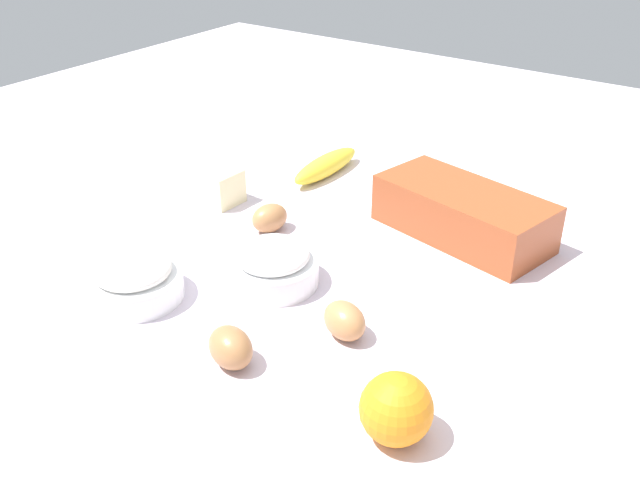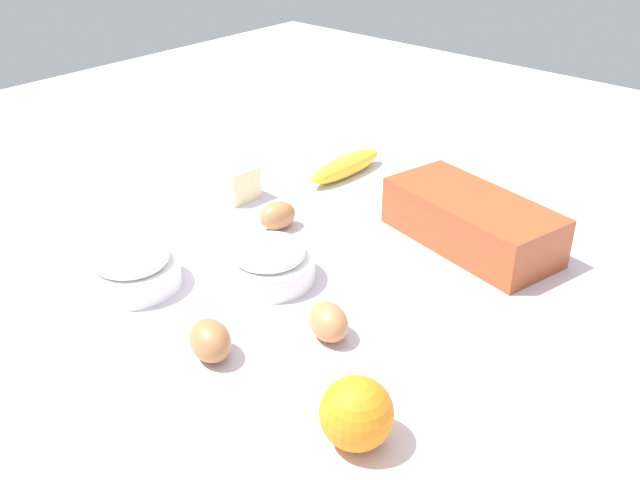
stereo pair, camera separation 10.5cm
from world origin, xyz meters
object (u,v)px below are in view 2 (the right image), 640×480
loaf_pan (472,220)px  orange_fruit (356,413)px  flour_bowl (132,267)px  egg_near_butter (278,215)px  sugar_bowl (269,262)px  butter_block (231,180)px  egg_loose (210,340)px  banana (346,166)px  egg_beside_bowl (328,322)px

loaf_pan → orange_fruit: 0.47m
flour_bowl → egg_near_butter: (0.03, 0.26, -0.01)m
sugar_bowl → egg_near_butter: size_ratio=2.07×
orange_fruit → butter_block: size_ratio=0.88×
orange_fruit → egg_near_butter: size_ratio=1.24×
butter_block → egg_loose: (0.33, -0.33, -0.01)m
orange_fruit → egg_loose: orange_fruit is taller
orange_fruit → butter_block: (-0.55, 0.32, -0.01)m
flour_bowl → egg_loose: (0.21, -0.03, -0.01)m
sugar_bowl → egg_near_butter: sugar_bowl is taller
banana → butter_block: 0.23m
egg_near_butter → loaf_pan: bearing=32.2°
loaf_pan → flour_bowl: bearing=-111.8°
flour_bowl → sugar_bowl: size_ratio=1.02×
sugar_bowl → orange_fruit: (0.30, -0.17, 0.01)m
sugar_bowl → egg_beside_bowl: sugar_bowl is taller
egg_near_butter → sugar_bowl: bearing=-49.6°
orange_fruit → loaf_pan: bearing=106.7°
egg_near_butter → egg_loose: egg_loose is taller
egg_near_butter → egg_beside_bowl: size_ratio=0.96×
butter_block → egg_near_butter: (0.15, -0.03, -0.01)m
loaf_pan → flour_bowl: (-0.29, -0.43, -0.01)m
egg_beside_bowl → egg_loose: bearing=-122.8°
loaf_pan → flour_bowl: 0.52m
butter_block → loaf_pan: bearing=17.7°
sugar_bowl → banana: (-0.16, 0.36, -0.01)m
egg_near_butter → egg_beside_bowl: bearing=-33.2°
loaf_pan → egg_near_butter: loaf_pan is taller
flour_bowl → orange_fruit: orange_fruit is taller
sugar_bowl → banana: size_ratio=0.69×
sugar_bowl → egg_near_butter: bearing=130.4°
flour_bowl → banana: (-0.02, 0.50, -0.01)m
loaf_pan → sugar_bowl: 0.33m
flour_bowl → orange_fruit: (0.43, -0.03, 0.01)m
sugar_bowl → orange_fruit: bearing=-29.2°
banana → egg_loose: bearing=-66.8°
loaf_pan → butter_block: 0.43m
banana → flour_bowl: bearing=-87.5°
butter_block → egg_near_butter: bearing=-12.7°
butter_block → egg_loose: bearing=-45.3°
loaf_pan → orange_fruit: bearing=-60.6°
egg_near_butter → butter_block: bearing=167.3°
sugar_bowl → banana: bearing=113.5°
egg_loose → butter_block: bearing=134.7°
egg_near_butter → egg_loose: bearing=-59.2°
banana → loaf_pan: bearing=-12.7°
orange_fruit → egg_beside_bowl: bearing=140.2°
loaf_pan → flour_bowl: size_ratio=2.25×
sugar_bowl → butter_block: 0.30m
loaf_pan → butter_block: loaf_pan is taller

